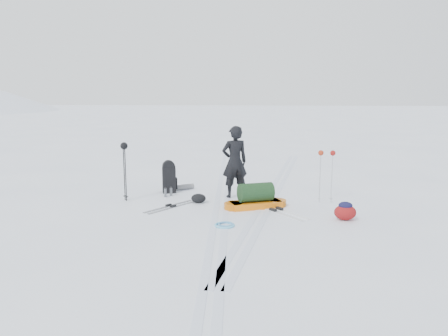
{
  "coord_description": "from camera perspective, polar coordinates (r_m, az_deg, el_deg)",
  "views": [
    {
      "loc": [
        1.08,
        -10.7,
        2.76
      ],
      "look_at": [
        0.07,
        -0.02,
        0.95
      ],
      "focal_mm": 35.0,
      "sensor_mm": 36.0,
      "label": 1
    }
  ],
  "objects": [
    {
      "name": "ski_tracks",
      "position": [
        11.91,
        3.02,
        -3.82
      ],
      "size": [
        3.38,
        17.97,
        0.01
      ],
      "color": "silver",
      "rests_on": "ground"
    },
    {
      "name": "touring_skis_grey",
      "position": [
        10.96,
        -6.96,
        -5.01
      ],
      "size": [
        1.09,
        1.48,
        0.06
      ],
      "rotation": [
        0.0,
        0.0,
        0.98
      ],
      "color": "#999DA1",
      "rests_on": "ground"
    },
    {
      "name": "thermos_pair",
      "position": [
        12.05,
        -7.31,
        -3.12
      ],
      "size": [
        0.2,
        0.24,
        0.27
      ],
      "rotation": [
        0.0,
        0.0,
        0.14
      ],
      "color": "slate",
      "rests_on": "ground"
    },
    {
      "name": "pulk_sled",
      "position": [
        10.81,
        4.15,
        -3.96
      ],
      "size": [
        1.66,
        1.03,
        0.62
      ],
      "rotation": [
        0.0,
        0.0,
        0.39
      ],
      "color": "orange",
      "rests_on": "ground"
    },
    {
      "name": "expedition_rucksack",
      "position": [
        12.5,
        -6.93,
        -1.25
      ],
      "size": [
        0.85,
        0.84,
        0.93
      ],
      "rotation": [
        0.0,
        0.0,
        0.31
      ],
      "color": "black",
      "rests_on": "ground"
    },
    {
      "name": "rope_coil",
      "position": [
        9.35,
        0.13,
        -7.43
      ],
      "size": [
        0.49,
        0.49,
        0.05
      ],
      "rotation": [
        0.0,
        0.0,
        -0.14
      ],
      "color": "#62C5EE",
      "rests_on": "ground"
    },
    {
      "name": "ground",
      "position": [
        11.1,
        -0.34,
        -4.82
      ],
      "size": [
        200.0,
        200.0,
        0.0
      ],
      "primitive_type": "plane",
      "color": "white",
      "rests_on": "ground"
    },
    {
      "name": "small_daypack",
      "position": [
        10.1,
        15.55,
        -5.46
      ],
      "size": [
        0.51,
        0.4,
        0.42
      ],
      "rotation": [
        0.0,
        0.0,
        0.07
      ],
      "color": "maroon",
      "rests_on": "ground"
    },
    {
      "name": "stuff_sack",
      "position": [
        11.29,
        -3.35,
        -3.97
      ],
      "size": [
        0.46,
        0.4,
        0.24
      ],
      "rotation": [
        0.0,
        0.0,
        -0.34
      ],
      "color": "black",
      "rests_on": "ground"
    },
    {
      "name": "touring_skis_white",
      "position": [
        10.6,
        6.85,
        -5.5
      ],
      "size": [
        1.51,
        1.76,
        0.07
      ],
      "rotation": [
        0.0,
        0.0,
        -0.89
      ],
      "color": "silver",
      "rests_on": "ground"
    },
    {
      "name": "ski_poles_black",
      "position": [
        11.59,
        -12.9,
        1.92
      ],
      "size": [
        0.19,
        0.19,
        1.55
      ],
      "rotation": [
        0.0,
        0.0,
        0.08
      ],
      "color": "black",
      "rests_on": "ground"
    },
    {
      "name": "skier",
      "position": [
        11.72,
        1.4,
        0.8
      ],
      "size": [
        0.83,
        0.7,
        1.94
      ],
      "primitive_type": "imported",
      "rotation": [
        0.0,
        0.0,
        3.54
      ],
      "color": "black",
      "rests_on": "ground"
    },
    {
      "name": "ski_poles_silver",
      "position": [
        11.42,
        13.26,
        1.16
      ],
      "size": [
        0.44,
        0.15,
        1.36
      ],
      "rotation": [
        0.0,
        0.0,
        0.13
      ],
      "color": "#B5B8BC",
      "rests_on": "ground"
    }
  ]
}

